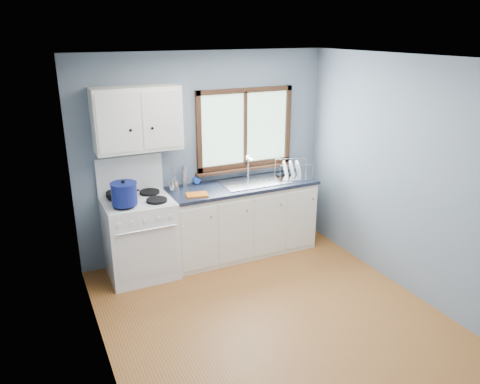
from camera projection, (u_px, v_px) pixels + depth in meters
name	position (u px, v px, depth m)	size (l,w,h in m)	color
floor	(274.00, 320.00, 4.66)	(3.20, 3.60, 0.02)	#9C5D28
ceiling	(282.00, 57.00, 3.82)	(3.20, 3.60, 0.02)	white
wall_back	(205.00, 155.00, 5.78)	(3.20, 0.02, 2.50)	slate
wall_front	(433.00, 301.00, 2.70)	(3.20, 0.02, 2.50)	slate
wall_left	(95.00, 233.00, 3.59)	(0.02, 3.60, 2.50)	slate
wall_right	(411.00, 179.00, 4.89)	(0.02, 3.60, 2.50)	slate
gas_range	(140.00, 235.00, 5.36)	(0.76, 0.69, 1.36)	white
base_cabinets	(242.00, 222.00, 5.93)	(1.85, 0.60, 0.88)	white
countertop	(242.00, 186.00, 5.77)	(1.89, 0.64, 0.04)	black
sink	(255.00, 187.00, 5.86)	(0.84, 0.46, 0.44)	silver
window	(245.00, 134.00, 5.89)	(1.36, 0.10, 1.03)	#9EC6A8
upper_cabinets	(137.00, 119.00, 5.10)	(0.95, 0.35, 0.70)	white
skillet	(118.00, 194.00, 5.23)	(0.40, 0.28, 0.05)	black
stockpot	(124.00, 193.00, 4.95)	(0.30, 0.30, 0.28)	navy
utensil_crock	(174.00, 185.00, 5.50)	(0.12, 0.12, 0.35)	silver
thermos	(184.00, 176.00, 5.61)	(0.06, 0.06, 0.27)	silver
soap_bottle	(197.00, 176.00, 5.70)	(0.09, 0.09, 0.23)	blue
dish_towel	(197.00, 195.00, 5.37)	(0.25, 0.18, 0.02)	#CB5F11
dish_rack	(293.00, 173.00, 6.00)	(0.52, 0.45, 0.23)	silver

